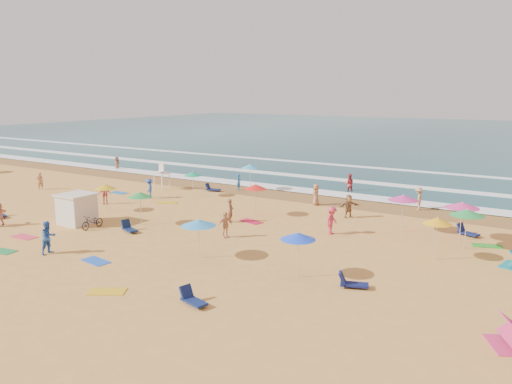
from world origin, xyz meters
The scene contains 12 objects.
ground centered at (0.00, 0.00, 0.00)m, with size 220.00×220.00×0.00m, color gold.
ocean centered at (0.00, 84.00, 0.00)m, with size 220.00×140.00×0.18m, color #0C4756.
wet_sand centered at (0.00, 12.50, 0.01)m, with size 220.00×220.00×0.00m, color olive.
surf_foam centered at (0.00, 21.32, 0.10)m, with size 200.00×18.70×0.05m.
cabana centered at (-5.66, -3.74, 1.00)m, with size 2.00×2.00×2.00m, color silver.
cabana_roof centered at (-5.66, -3.74, 2.06)m, with size 2.20×2.20×0.12m, color silver.
bicycle centered at (-3.76, -4.04, 0.46)m, with size 0.61×1.76×0.93m, color black.
lifeguard_stand centered at (-9.28, 8.81, 1.05)m, with size 1.20×1.20×2.10m, color white, non-canonical shape.
beach_umbrellas centered at (0.99, 0.41, 2.14)m, with size 60.83×27.97×0.74m.
loungers centered at (4.43, -1.54, 0.17)m, with size 40.36×21.50×0.34m.
towels centered at (0.33, -2.79, 0.01)m, with size 58.35×19.73×0.03m.
beachgoers centered at (-0.94, 3.78, 0.83)m, with size 36.58×27.06×2.13m.
Camera 1 is at (22.66, -25.70, 8.97)m, focal length 35.00 mm.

